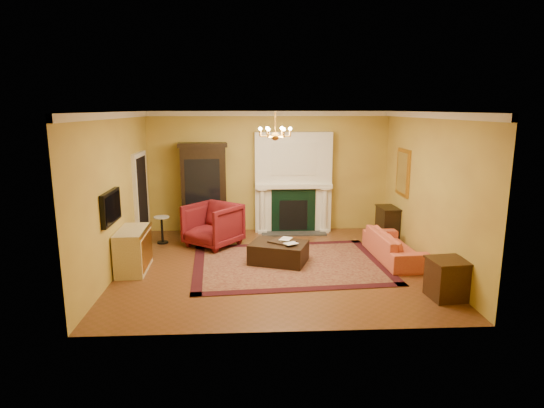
{
  "coord_description": "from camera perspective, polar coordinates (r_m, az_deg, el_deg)",
  "views": [
    {
      "loc": [
        -0.5,
        -8.58,
        3.06
      ],
      "look_at": [
        -0.05,
        0.3,
        1.19
      ],
      "focal_mm": 30.0,
      "sensor_mm": 36.0,
      "label": 1
    }
  ],
  "objects": [
    {
      "name": "coral_sofa",
      "position": [
        9.7,
        15.13,
        -4.58
      ],
      "size": [
        0.67,
        1.96,
        0.76
      ],
      "primitive_type": "imported",
      "rotation": [
        0.0,
        0.0,
        1.63
      ],
      "color": "#DD7146",
      "rests_on": "floor"
    },
    {
      "name": "topiary_right",
      "position": [
        11.35,
        5.6,
        3.85
      ],
      "size": [
        0.17,
        0.17,
        0.46
      ],
      "color": "tan",
      "rests_on": "fireplace"
    },
    {
      "name": "end_table",
      "position": [
        8.05,
        21.12,
        -8.88
      ],
      "size": [
        0.6,
        0.6,
        0.63
      ],
      "primitive_type": "cube",
      "rotation": [
        0.0,
        0.0,
        0.1
      ],
      "color": "#33200E",
      "rests_on": "floor"
    },
    {
      "name": "fireplace",
      "position": [
        11.36,
        2.66,
        2.43
      ],
      "size": [
        1.9,
        0.7,
        2.5
      ],
      "color": "white",
      "rests_on": "wall_back"
    },
    {
      "name": "ottoman_tray",
      "position": [
        9.16,
        1.3,
        -4.76
      ],
      "size": [
        0.6,
        0.58,
        0.03
      ],
      "primitive_type": "cube",
      "rotation": [
        0.0,
        0.0,
        -0.65
      ],
      "color": "black",
      "rests_on": "leather_ottoman"
    },
    {
      "name": "china_cabinet",
      "position": [
        11.3,
        -8.57,
        1.65
      ],
      "size": [
        1.12,
        0.6,
        2.15
      ],
      "primitive_type": "cube",
      "rotation": [
        0.0,
        0.0,
        0.11
      ],
      "color": "black",
      "rests_on": "floor"
    },
    {
      "name": "ceiling",
      "position": [
        8.6,
        0.41,
        11.56
      ],
      "size": [
        6.0,
        5.5,
        0.02
      ],
      "primitive_type": "cube",
      "color": "white",
      "rests_on": "wall_back"
    },
    {
      "name": "leather_ottoman",
      "position": [
        9.2,
        0.84,
        -6.09
      ],
      "size": [
        1.29,
        1.11,
        0.41
      ],
      "primitive_type": "cube",
      "rotation": [
        0.0,
        0.0,
        -0.34
      ],
      "color": "black",
      "rests_on": "oriental_rug"
    },
    {
      "name": "book_b",
      "position": [
        8.99,
        2.03,
        -4.13
      ],
      "size": [
        0.11,
        0.17,
        0.26
      ],
      "primitive_type": "imported",
      "rotation": [
        0.0,
        0.0,
        -1.02
      ],
      "color": "gray",
      "rests_on": "ottoman_tray"
    },
    {
      "name": "crown_molding",
      "position": [
        9.55,
        0.07,
        11.17
      ],
      "size": [
        6.0,
        5.5,
        0.12
      ],
      "color": "white",
      "rests_on": "ceiling"
    },
    {
      "name": "tv_panel",
      "position": [
        8.52,
        -19.55,
        -0.38
      ],
      "size": [
        0.09,
        0.95,
        0.58
      ],
      "color": "black",
      "rests_on": "wall_left"
    },
    {
      "name": "doorway",
      "position": [
        10.76,
        -16.07,
        0.63
      ],
      "size": [
        0.08,
        1.05,
        2.1
      ],
      "color": "silver",
      "rests_on": "wall_left"
    },
    {
      "name": "wall_right",
      "position": [
        9.4,
        19.04,
        1.69
      ],
      "size": [
        0.02,
        5.5,
        3.0
      ],
      "primitive_type": "cube",
      "color": "#D8C04D",
      "rests_on": "floor"
    },
    {
      "name": "wall_back",
      "position": [
        11.46,
        -0.41,
        4.07
      ],
      "size": [
        6.0,
        0.02,
        3.0
      ],
      "primitive_type": "cube",
      "color": "#D8C04D",
      "rests_on": "floor"
    },
    {
      "name": "gilt_mirror",
      "position": [
        10.66,
        16.11,
        3.83
      ],
      "size": [
        0.06,
        0.76,
        1.05
      ],
      "color": "gold",
      "rests_on": "wall_right"
    },
    {
      "name": "floor",
      "position": [
        9.13,
        0.38,
        -7.76
      ],
      "size": [
        6.0,
        5.5,
        0.02
      ],
      "primitive_type": "cube",
      "color": "brown",
      "rests_on": "ground"
    },
    {
      "name": "commode",
      "position": [
        9.13,
        -17.01,
        -5.54
      ],
      "size": [
        0.55,
        1.11,
        0.81
      ],
      "primitive_type": "cube",
      "rotation": [
        0.0,
        0.0,
        0.03
      ],
      "color": "beige",
      "rests_on": "floor"
    },
    {
      "name": "console_table",
      "position": [
        11.15,
        14.28,
        -2.41
      ],
      "size": [
        0.42,
        0.69,
        0.75
      ],
      "primitive_type": "cube",
      "rotation": [
        0.0,
        0.0,
        0.05
      ],
      "color": "black",
      "rests_on": "floor"
    },
    {
      "name": "book_a",
      "position": [
        9.23,
        1.1,
        -3.59
      ],
      "size": [
        0.21,
        0.11,
        0.29
      ],
      "primitive_type": "imported",
      "rotation": [
        0.0,
        0.0,
        -0.42
      ],
      "color": "gray",
      "rests_on": "ottoman_tray"
    },
    {
      "name": "wall_front",
      "position": [
        6.05,
        1.93,
        -3.07
      ],
      "size": [
        6.0,
        0.02,
        3.0
      ],
      "primitive_type": "cube",
      "color": "#D8C04D",
      "rests_on": "floor"
    },
    {
      "name": "wall_left",
      "position": [
        9.08,
        -18.94,
        1.34
      ],
      "size": [
        0.02,
        5.5,
        3.0
      ],
      "primitive_type": "cube",
      "color": "#D8C04D",
      "rests_on": "floor"
    },
    {
      "name": "wingback_armchair",
      "position": [
        10.32,
        -7.43,
        -2.37
      ],
      "size": [
        1.42,
        1.41,
        1.07
      ],
      "primitive_type": "imported",
      "rotation": [
        0.0,
        0.0,
        -0.66
      ],
      "color": "maroon",
      "rests_on": "floor"
    },
    {
      "name": "pedestal_table",
      "position": [
        10.78,
        -13.64,
        -2.92
      ],
      "size": [
        0.35,
        0.35,
        0.63
      ],
      "color": "black",
      "rests_on": "floor"
    },
    {
      "name": "chandelier",
      "position": [
        8.61,
        0.41,
        8.88
      ],
      "size": [
        0.63,
        0.55,
        0.53
      ],
      "color": "#C08834",
      "rests_on": "ceiling"
    },
    {
      "name": "topiary_left",
      "position": [
        11.24,
        -0.43,
        3.79
      ],
      "size": [
        0.17,
        0.17,
        0.45
      ],
      "color": "tan",
      "rests_on": "fireplace"
    },
    {
      "name": "oriental_rug",
      "position": [
        9.19,
        2.17,
        -7.52
      ],
      "size": [
        4.0,
        3.12,
        0.02
      ],
      "primitive_type": "cube",
      "rotation": [
        0.0,
        0.0,
        0.07
      ],
      "color": "#410E10",
      "rests_on": "floor"
    }
  ]
}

